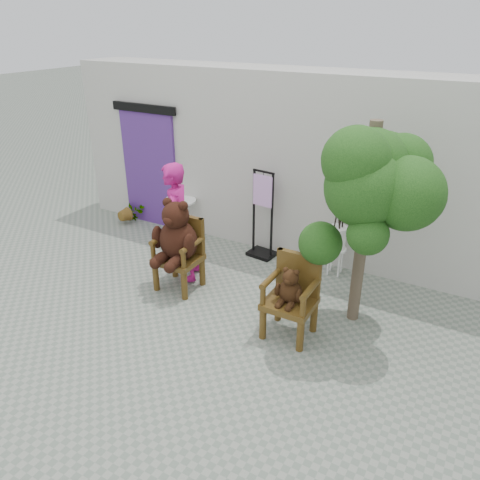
{
  "coord_description": "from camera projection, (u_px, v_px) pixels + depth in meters",
  "views": [
    {
      "loc": [
        2.72,
        -4.12,
        3.72
      ],
      "look_at": [
        -0.12,
        0.96,
        0.95
      ],
      "focal_mm": 35.0,
      "sensor_mm": 36.0,
      "label": 1
    }
  ],
  "objects": [
    {
      "name": "chair_small",
      "position": [
        292.0,
        292.0,
        5.86
      ],
      "size": [
        0.61,
        0.56,
        1.07
      ],
      "color": "#412B0D",
      "rests_on": "ground"
    },
    {
      "name": "stool_bucket",
      "position": [
        338.0,
        237.0,
        7.25
      ],
      "size": [
        0.32,
        0.32,
        1.45
      ],
      "rotation": [
        0.0,
        0.0,
        0.05
      ],
      "color": "white",
      "rests_on": "ground"
    },
    {
      "name": "person",
      "position": [
        181.0,
        223.0,
        7.05
      ],
      "size": [
        0.64,
        0.78,
        1.84
      ],
      "primitive_type": "imported",
      "rotation": [
        0.0,
        0.0,
        -1.23
      ],
      "color": "#B01570",
      "rests_on": "ground"
    },
    {
      "name": "ground_plane",
      "position": [
        212.0,
        336.0,
        6.05
      ],
      "size": [
        60.0,
        60.0,
        0.0
      ],
      "primitive_type": "plane",
      "color": "gray",
      "rests_on": "ground"
    },
    {
      "name": "back_wall",
      "position": [
        309.0,
        164.0,
        7.84
      ],
      "size": [
        9.0,
        1.0,
        3.0
      ],
      "primitive_type": "cube",
      "color": "beige",
      "rests_on": "ground"
    },
    {
      "name": "cafe_table",
      "position": [
        180.0,
        213.0,
        8.66
      ],
      "size": [
        0.6,
        0.6,
        0.7
      ],
      "rotation": [
        0.0,
        0.0,
        0.21
      ],
      "color": "white",
      "rests_on": "ground"
    },
    {
      "name": "doorway",
      "position": [
        150.0,
        166.0,
        8.9
      ],
      "size": [
        1.4,
        0.11,
        2.33
      ],
      "color": "#4F287A",
      "rests_on": "ground"
    },
    {
      "name": "display_stand",
      "position": [
        262.0,
        224.0,
        7.85
      ],
      "size": [
        0.49,
        0.4,
        1.51
      ],
      "rotation": [
        0.0,
        0.0,
        -0.12
      ],
      "color": "black",
      "rests_on": "ground"
    },
    {
      "name": "potted_plant",
      "position": [
        131.0,
        211.0,
        9.3
      ],
      "size": [
        0.48,
        0.44,
        0.47
      ],
      "primitive_type": "imported",
      "rotation": [
        0.0,
        0.0,
        -0.18
      ],
      "color": "#12360E",
      "rests_on": "ground"
    },
    {
      "name": "chair_big",
      "position": [
        177.0,
        240.0,
        6.81
      ],
      "size": [
        0.7,
        0.75,
        1.42
      ],
      "color": "#412B0D",
      "rests_on": "ground"
    },
    {
      "name": "tree",
      "position": [
        379.0,
        180.0,
        5.41
      ],
      "size": [
        1.56,
        1.6,
        2.69
      ],
      "rotation": [
        0.0,
        0.0,
        0.42
      ],
      "color": "#443729",
      "rests_on": "ground"
    }
  ]
}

